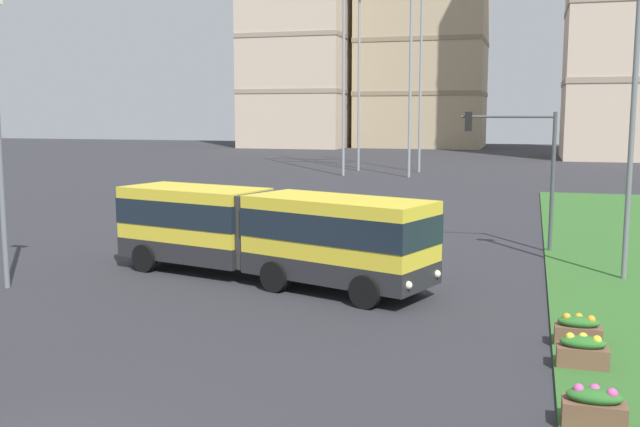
{
  "coord_description": "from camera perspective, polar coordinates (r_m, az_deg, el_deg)",
  "views": [
    {
      "loc": [
        7.76,
        -8.72,
        5.65
      ],
      "look_at": [
        0.79,
        15.17,
        2.2
      ],
      "focal_mm": 40.77,
      "sensor_mm": 36.0,
      "label": 1
    }
  ],
  "objects": [
    {
      "name": "flower_planter_3",
      "position": [
        18.95,
        19.61,
        -8.58
      ],
      "size": [
        1.1,
        0.56,
        0.74
      ],
      "color": "brown",
      "rests_on": "grass_median"
    },
    {
      "name": "apartment_tower_west",
      "position": [
        126.03,
        -1.36,
        15.3
      ],
      "size": [
        17.04,
        19.91,
        43.76
      ],
      "color": "#C6B299",
      "rests_on": "ground"
    },
    {
      "name": "traffic_light_far_right",
      "position": [
        30.77,
        15.52,
        4.43
      ],
      "size": [
        3.79,
        0.28,
        5.7
      ],
      "color": "#474C51",
      "rests_on": "ground"
    },
    {
      "name": "flower_planter_1",
      "position": [
        14.35,
        20.72,
        -13.98
      ],
      "size": [
        1.1,
        0.56,
        0.74
      ],
      "color": "brown",
      "rests_on": "grass_median"
    },
    {
      "name": "streetlight_median",
      "position": [
        26.22,
        23.33,
        6.7
      ],
      "size": [
        0.7,
        0.28,
        9.9
      ],
      "color": "slate",
      "rests_on": "ground"
    },
    {
      "name": "car_white_van",
      "position": [
        36.26,
        -6.27,
        0.08
      ],
      "size": [
        4.45,
        2.12,
        1.58
      ],
      "color": "silver",
      "rests_on": "ground"
    },
    {
      "name": "flower_planter_2",
      "position": [
        17.37,
        19.92,
        -10.1
      ],
      "size": [
        1.1,
        0.56,
        0.74
      ],
      "color": "brown",
      "rests_on": "grass_median"
    },
    {
      "name": "articulated_bus",
      "position": [
        24.58,
        -4.19,
        -1.48
      ],
      "size": [
        11.96,
        5.81,
        3.0
      ],
      "color": "yellow",
      "rests_on": "ground"
    }
  ]
}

